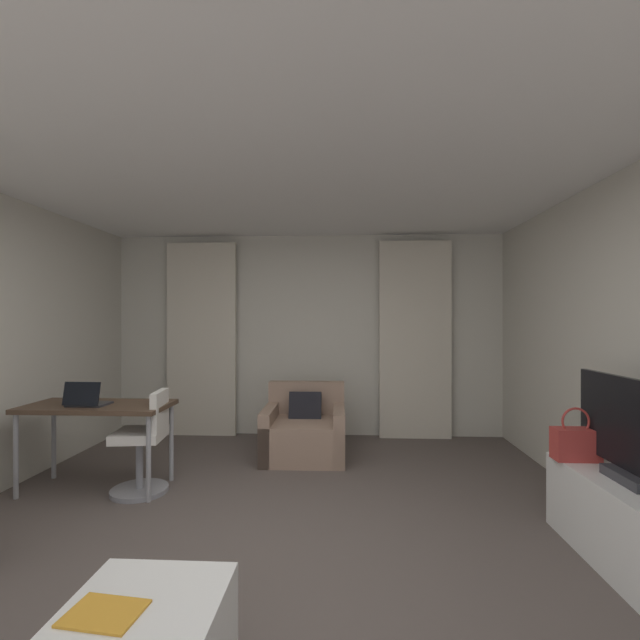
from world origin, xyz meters
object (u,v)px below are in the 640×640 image
object	(u,v)px
armchair	(305,432)
tv_console	(634,526)
desk	(98,412)
tv_flatscreen	(634,434)
magazine_open	(104,613)
handbag_primary	(576,443)
laptop	(87,401)
desk_chair	(144,447)

from	to	relation	value
armchair	tv_console	xyz separation A→B (m)	(2.17, -2.05, -0.01)
desk	tv_flatscreen	world-z (taller)	tv_flatscreen
armchair	magazine_open	size ratio (longest dim) A/B	2.94
tv_flatscreen	handbag_primary	bearing A→B (deg)	105.86
desk	tv_console	distance (m)	4.07
magazine_open	tv_flatscreen	xyz separation A→B (m)	(2.65, 1.10, 0.44)
tv_console	handbag_primary	world-z (taller)	handbag_primary
armchair	laptop	bearing A→B (deg)	-148.45
armchair	tv_console	bearing A→B (deg)	-43.41
desk	desk_chair	bearing A→B (deg)	-6.58
laptop	tv_flatscreen	size ratio (longest dim) A/B	0.30
tv_console	handbag_primary	size ratio (longest dim) A/B	3.26
desk	tv_console	world-z (taller)	desk
armchair	desk	distance (m)	2.06
tv_flatscreen	handbag_primary	size ratio (longest dim) A/B	2.99
magazine_open	tv_flatscreen	bearing A→B (deg)	22.46
desk	desk_chair	distance (m)	0.53
desk_chair	laptop	bearing A→B (deg)	-175.72
laptop	tv_flatscreen	bearing A→B (deg)	-13.49
armchair	desk_chair	distance (m)	1.69
armchair	tv_flatscreen	size ratio (longest dim) A/B	0.80
magazine_open	handbag_primary	world-z (taller)	handbag_primary
desk	magazine_open	world-z (taller)	desk
laptop	tv_console	size ratio (longest dim) A/B	0.27
desk_chair	handbag_primary	bearing A→B (deg)	-9.55
armchair	laptop	distance (m)	2.17
desk_chair	tv_console	bearing A→B (deg)	-15.83
armchair	tv_flatscreen	world-z (taller)	tv_flatscreen
magazine_open	tv_console	world-z (taller)	tv_console
tv_console	armchair	bearing A→B (deg)	136.59
desk	handbag_primary	xyz separation A→B (m)	(3.79, -0.61, -0.04)
armchair	desk	xyz separation A→B (m)	(-1.75, -1.01, 0.41)
magazine_open	tv_flatscreen	world-z (taller)	tv_flatscreen
laptop	magazine_open	world-z (taller)	laptop
laptop	tv_console	bearing A→B (deg)	-13.44
armchair	tv_console	world-z (taller)	armchair
handbag_primary	armchair	bearing A→B (deg)	141.47
desk	tv_flatscreen	size ratio (longest dim) A/B	1.13
magazine_open	tv_flatscreen	size ratio (longest dim) A/B	0.27
desk_chair	tv_flatscreen	size ratio (longest dim) A/B	0.80
desk_chair	magazine_open	bearing A→B (deg)	-68.64
tv_flatscreen	desk	bearing A→B (deg)	165.14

